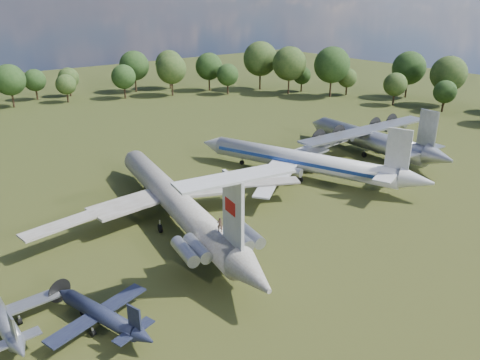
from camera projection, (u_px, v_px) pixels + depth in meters
ground at (206, 227)px, 60.60m from camera, size 300.00×300.00×0.00m
il62_airliner at (175, 205)px, 61.11m from camera, size 45.08×54.42×4.81m
tu104_jet at (301, 164)px, 76.52m from camera, size 46.22×52.48×4.36m
an12_transport at (369, 142)px, 87.45m from camera, size 32.76×36.28×4.60m
small_prop_west at (102, 317)px, 42.05m from camera, size 13.90×16.40×2.06m
small_prop_northwest at (1, 319)px, 41.78m from camera, size 11.25×14.98×2.14m
person_on_il62 at (220, 225)px, 48.92m from camera, size 0.72×0.66×1.65m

